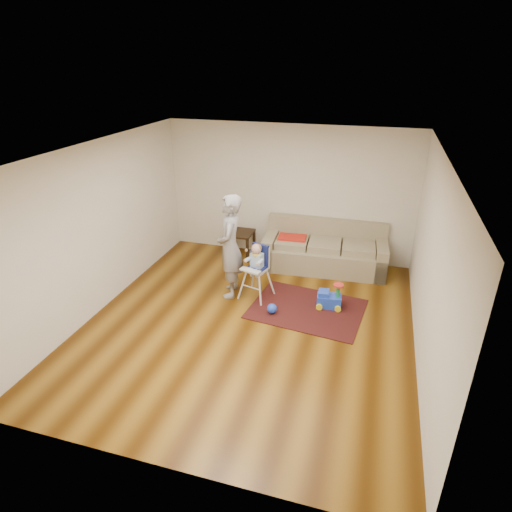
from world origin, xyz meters
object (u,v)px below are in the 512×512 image
(adult, at_px, (230,247))
(high_chair, at_px, (256,272))
(sofa, at_px, (325,247))
(side_table, at_px, (240,244))
(toy_ball, at_px, (272,309))
(ride_on_toy, at_px, (329,295))

(adult, bearing_deg, high_chair, 79.06)
(sofa, xyz_separation_m, side_table, (-1.77, 0.06, -0.18))
(side_table, relative_size, high_chair, 0.54)
(sofa, height_order, adult, adult)
(sofa, relative_size, toy_ball, 14.62)
(sofa, relative_size, ride_on_toy, 5.51)
(side_table, height_order, toy_ball, side_table)
(ride_on_toy, bearing_deg, adult, 174.97)
(adult, bearing_deg, ride_on_toy, 77.73)
(ride_on_toy, xyz_separation_m, toy_ball, (-0.87, -0.47, -0.14))
(high_chair, relative_size, adult, 0.55)
(sofa, distance_m, toy_ball, 2.04)
(side_table, height_order, high_chair, high_chair)
(high_chair, bearing_deg, toy_ball, -34.24)
(toy_ball, height_order, adult, adult)
(ride_on_toy, bearing_deg, sofa, 96.06)
(side_table, bearing_deg, ride_on_toy, -36.17)
(toy_ball, bearing_deg, adult, 152.50)
(side_table, xyz_separation_m, ride_on_toy, (2.07, -1.52, -0.04))
(sofa, relative_size, adult, 1.33)
(ride_on_toy, height_order, high_chair, high_chair)
(high_chair, bearing_deg, ride_on_toy, 15.10)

